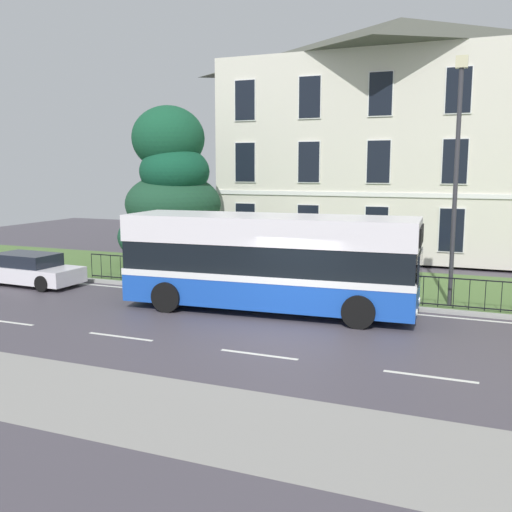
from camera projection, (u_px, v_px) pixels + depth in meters
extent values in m
cube|color=#47424A|center=(283.00, 336.00, 15.65)|extent=(60.00, 56.00, 0.06)
cube|color=silver|center=(320.00, 305.00, 18.99)|extent=(54.00, 0.14, 0.01)
cube|color=silver|center=(6.00, 322.00, 16.97)|extent=(2.00, 0.12, 0.01)
cube|color=silver|center=(120.00, 337.00, 15.48)|extent=(2.00, 0.12, 0.01)
cube|color=silver|center=(259.00, 354.00, 14.00)|extent=(2.00, 0.12, 0.01)
cube|color=silver|center=(430.00, 377.00, 12.51)|extent=(2.00, 0.12, 0.01)
cube|color=#9E9E99|center=(324.00, 301.00, 19.41)|extent=(57.00, 0.24, 0.12)
cube|color=#507138|center=(347.00, 283.00, 22.44)|extent=(57.00, 6.37, 0.12)
cube|color=gray|center=(184.00, 414.00, 10.61)|extent=(57.00, 3.00, 0.01)
cube|color=silver|center=(396.00, 158.00, 30.94)|extent=(16.48, 10.31, 9.73)
pyramid|color=#494B41|center=(400.00, 41.00, 30.03)|extent=(16.81, 10.51, 2.34)
cube|color=white|center=(378.00, 195.00, 26.45)|extent=(16.48, 0.06, 0.20)
cube|color=#2D333D|center=(376.00, 239.00, 26.75)|extent=(1.10, 0.06, 2.20)
cube|color=white|center=(245.00, 222.00, 29.12)|extent=(1.13, 0.04, 2.00)
cube|color=black|center=(245.00, 222.00, 29.10)|extent=(1.03, 0.03, 1.90)
cube|color=white|center=(308.00, 225.00, 27.89)|extent=(1.13, 0.04, 2.00)
cube|color=black|center=(308.00, 225.00, 27.88)|extent=(1.03, 0.03, 1.90)
cube|color=white|center=(376.00, 227.00, 26.67)|extent=(1.13, 0.04, 2.00)
cube|color=black|center=(376.00, 227.00, 26.65)|extent=(1.03, 0.03, 1.90)
cube|color=white|center=(451.00, 230.00, 25.44)|extent=(1.13, 0.04, 2.00)
cube|color=black|center=(451.00, 230.00, 25.43)|extent=(1.03, 0.03, 1.90)
cube|color=white|center=(245.00, 162.00, 28.67)|extent=(1.13, 0.04, 2.00)
cube|color=black|center=(245.00, 162.00, 28.65)|extent=(1.03, 0.03, 1.90)
cube|color=white|center=(309.00, 162.00, 27.44)|extent=(1.13, 0.04, 2.00)
cube|color=black|center=(309.00, 162.00, 27.42)|extent=(1.03, 0.03, 1.90)
cube|color=white|center=(379.00, 162.00, 26.22)|extent=(1.13, 0.04, 2.00)
cube|color=black|center=(378.00, 162.00, 26.20)|extent=(1.03, 0.03, 1.90)
cube|color=white|center=(455.00, 161.00, 24.99)|extent=(1.13, 0.04, 2.00)
cube|color=black|center=(455.00, 161.00, 24.98)|extent=(1.03, 0.03, 1.90)
cube|color=white|center=(245.00, 100.00, 28.22)|extent=(1.13, 0.04, 2.00)
cube|color=black|center=(245.00, 100.00, 28.20)|extent=(1.03, 0.03, 1.90)
cube|color=white|center=(310.00, 97.00, 26.99)|extent=(1.13, 0.04, 2.00)
cube|color=black|center=(310.00, 97.00, 26.97)|extent=(1.03, 0.03, 1.90)
cube|color=white|center=(381.00, 94.00, 25.77)|extent=(1.13, 0.04, 2.00)
cube|color=black|center=(381.00, 94.00, 25.75)|extent=(1.03, 0.03, 1.90)
cube|color=white|center=(459.00, 90.00, 24.54)|extent=(1.13, 0.04, 2.00)
cube|color=black|center=(459.00, 90.00, 24.52)|extent=(1.03, 0.03, 1.90)
cube|color=black|center=(332.00, 270.00, 19.45)|extent=(19.80, 0.04, 0.04)
cube|color=black|center=(332.00, 295.00, 19.58)|extent=(19.80, 0.04, 0.04)
cylinder|color=black|center=(92.00, 266.00, 23.20)|extent=(0.02, 0.02, 0.95)
cylinder|color=black|center=(101.00, 266.00, 23.03)|extent=(0.02, 0.02, 0.95)
cylinder|color=black|center=(111.00, 267.00, 22.85)|extent=(0.02, 0.02, 0.95)
cylinder|color=black|center=(121.00, 268.00, 22.68)|extent=(0.02, 0.02, 0.95)
cylinder|color=black|center=(130.00, 269.00, 22.51)|extent=(0.02, 0.02, 0.95)
cylinder|color=black|center=(141.00, 269.00, 22.34)|extent=(0.02, 0.02, 0.95)
cylinder|color=black|center=(151.00, 270.00, 22.17)|extent=(0.02, 0.02, 0.95)
cylinder|color=black|center=(161.00, 271.00, 22.00)|extent=(0.02, 0.02, 0.95)
cylinder|color=black|center=(172.00, 272.00, 21.83)|extent=(0.02, 0.02, 0.95)
cylinder|color=black|center=(182.00, 273.00, 21.66)|extent=(0.02, 0.02, 0.95)
cylinder|color=black|center=(193.00, 273.00, 21.49)|extent=(0.02, 0.02, 0.95)
cylinder|color=black|center=(204.00, 274.00, 21.32)|extent=(0.02, 0.02, 0.95)
cylinder|color=black|center=(215.00, 275.00, 21.14)|extent=(0.02, 0.02, 0.95)
cylinder|color=black|center=(227.00, 276.00, 20.97)|extent=(0.02, 0.02, 0.95)
cylinder|color=black|center=(238.00, 277.00, 20.80)|extent=(0.02, 0.02, 0.95)
cylinder|color=black|center=(250.00, 278.00, 20.63)|extent=(0.02, 0.02, 0.95)
cylinder|color=black|center=(262.00, 279.00, 20.46)|extent=(0.02, 0.02, 0.95)
cylinder|color=black|center=(274.00, 280.00, 20.29)|extent=(0.02, 0.02, 0.95)
cylinder|color=black|center=(287.00, 281.00, 20.12)|extent=(0.02, 0.02, 0.95)
cylinder|color=black|center=(299.00, 282.00, 19.95)|extent=(0.02, 0.02, 0.95)
cylinder|color=black|center=(312.00, 283.00, 19.78)|extent=(0.02, 0.02, 0.95)
cylinder|color=black|center=(325.00, 284.00, 19.60)|extent=(0.02, 0.02, 0.95)
cylinder|color=black|center=(338.00, 285.00, 19.43)|extent=(0.02, 0.02, 0.95)
cylinder|color=black|center=(352.00, 286.00, 19.26)|extent=(0.02, 0.02, 0.95)
cylinder|color=black|center=(366.00, 287.00, 19.09)|extent=(0.02, 0.02, 0.95)
cylinder|color=black|center=(380.00, 288.00, 18.92)|extent=(0.02, 0.02, 0.95)
cylinder|color=black|center=(394.00, 289.00, 18.75)|extent=(0.02, 0.02, 0.95)
cylinder|color=black|center=(408.00, 290.00, 18.58)|extent=(0.02, 0.02, 0.95)
cylinder|color=black|center=(423.00, 291.00, 18.41)|extent=(0.02, 0.02, 0.95)
cylinder|color=black|center=(438.00, 292.00, 18.24)|extent=(0.02, 0.02, 0.95)
cylinder|color=black|center=(454.00, 293.00, 18.07)|extent=(0.02, 0.02, 0.95)
cylinder|color=black|center=(469.00, 295.00, 17.89)|extent=(0.02, 0.02, 0.95)
cylinder|color=black|center=(485.00, 296.00, 17.72)|extent=(0.02, 0.02, 0.95)
cylinder|color=black|center=(502.00, 297.00, 17.55)|extent=(0.02, 0.02, 0.95)
cylinder|color=#423328|center=(175.00, 244.00, 26.39)|extent=(0.43, 0.43, 1.82)
ellipsoid|color=#194731|center=(172.00, 236.00, 26.36)|extent=(4.85, 4.85, 2.65)
ellipsoid|color=#1B432C|center=(173.00, 204.00, 26.26)|extent=(4.33, 4.33, 2.79)
ellipsoid|color=#11472E|center=(175.00, 171.00, 25.67)|extent=(3.11, 3.11, 2.29)
ellipsoid|color=#154B2F|center=(168.00, 138.00, 25.75)|extent=(3.24, 3.24, 2.87)
cube|color=blue|center=(269.00, 287.00, 18.24)|extent=(9.23, 3.07, 0.99)
cube|color=white|center=(269.00, 273.00, 18.17)|extent=(9.25, 3.09, 0.20)
cube|color=black|center=(269.00, 257.00, 18.09)|extent=(9.14, 3.03, 0.94)
cube|color=silver|center=(269.00, 229.00, 17.96)|extent=(9.23, 3.07, 0.83)
cube|color=black|center=(420.00, 266.00, 16.68)|extent=(0.20, 2.08, 0.86)
cube|color=black|center=(421.00, 235.00, 16.55)|extent=(0.18, 1.79, 0.53)
cylinder|color=silver|center=(420.00, 300.00, 17.61)|extent=(0.05, 0.20, 0.20)
cylinder|color=silver|center=(417.00, 313.00, 16.12)|extent=(0.05, 0.20, 0.20)
cylinder|color=black|center=(370.00, 294.00, 18.47)|extent=(0.98, 0.36, 0.96)
cylinder|color=black|center=(359.00, 312.00, 16.23)|extent=(0.98, 0.36, 0.96)
cylinder|color=black|center=(198.00, 283.00, 20.33)|extent=(0.98, 0.36, 0.96)
cylinder|color=black|center=(167.00, 297.00, 18.09)|extent=(0.98, 0.36, 0.96)
cube|color=silver|center=(32.00, 274.00, 22.26)|extent=(4.04, 1.83, 0.58)
cube|color=black|center=(27.00, 260.00, 22.28)|extent=(2.45, 1.56, 0.48)
cylinder|color=black|center=(72.00, 277.00, 22.46)|extent=(0.61, 0.21, 0.60)
cylinder|color=black|center=(42.00, 284.00, 21.05)|extent=(0.61, 0.21, 0.60)
cylinder|color=black|center=(24.00, 272.00, 23.51)|extent=(0.61, 0.21, 0.60)
cylinder|color=#333338|center=(455.00, 190.00, 18.10)|extent=(0.14, 0.14, 7.37)
cube|color=beige|center=(462.00, 62.00, 17.52)|extent=(0.36, 0.24, 0.36)
cylinder|color=#4C4742|center=(368.00, 283.00, 19.75)|extent=(0.45, 0.45, 0.96)
ellipsoid|color=black|center=(369.00, 266.00, 19.66)|extent=(0.46, 0.46, 0.16)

